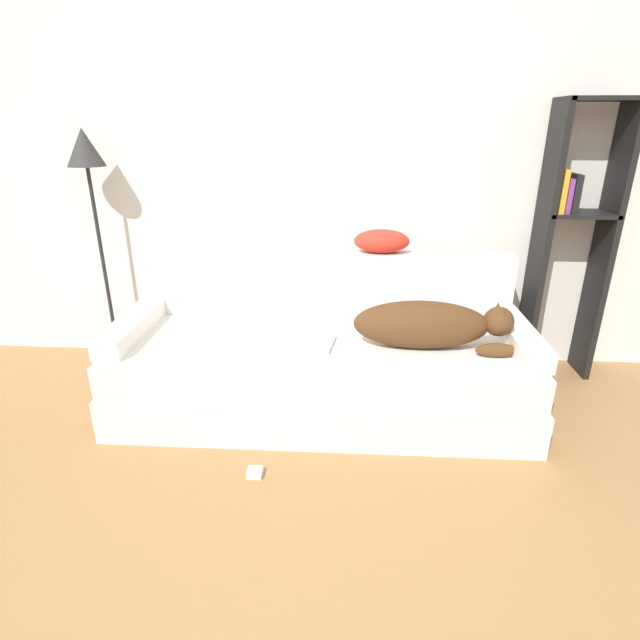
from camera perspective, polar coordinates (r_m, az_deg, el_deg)
The scene contains 11 objects.
wall_back at distance 3.29m, azimuth -0.64°, elevation 18.06°, with size 6.89×0.06×2.70m.
couch at distance 2.89m, azimuth 0.12°, elevation -6.12°, with size 2.29×0.91×0.43m.
couch_backrest at distance 3.08m, azimuth 0.55°, elevation 4.16°, with size 2.25×0.15×0.40m.
couch_arm_left at distance 3.02m, azimuth -20.61°, elevation -0.63°, with size 0.15×0.72×0.10m.
couch_arm_right at distance 2.91m, azimuth 21.66°, elevation -1.61°, with size 0.15×0.72×0.10m.
dog at distance 2.70m, azimuth 12.37°, elevation -0.52°, with size 0.84×0.25×0.26m.
laptop at distance 2.73m, azimuth -2.18°, elevation -2.53°, with size 0.38×0.27×0.02m.
throw_pillow at distance 3.02m, azimuth 7.07°, elevation 8.93°, with size 0.33×0.19×0.14m.
bookshelf at distance 3.43m, azimuth 26.93°, elevation 9.04°, with size 0.42×0.26×1.69m.
floor_lamp at distance 3.47m, azimuth -24.85°, elevation 14.36°, with size 0.24×0.24×1.53m.
power_adapter at distance 2.49m, azimuth -7.45°, elevation -16.91°, with size 0.07×0.07×0.03m.
Camera 1 is at (0.24, -0.77, 1.56)m, focal length 28.00 mm.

